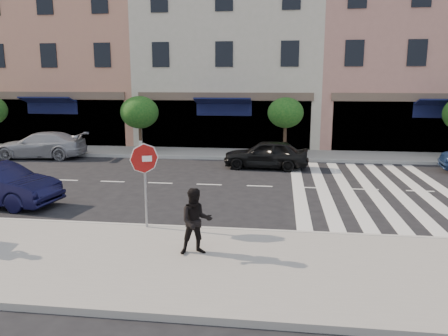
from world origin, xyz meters
TOP-DOWN VIEW (x-y plane):
  - ground at (0.00, 0.00)m, footprint 120.00×120.00m
  - sidewalk_near at (0.00, -3.75)m, footprint 60.00×4.50m
  - sidewalk_far at (0.00, 11.00)m, footprint 60.00×3.00m
  - building_west_mid at (-11.00, 17.00)m, footprint 10.00×9.00m
  - building_centre at (-0.50, 17.00)m, footprint 11.00×9.00m
  - building_east_mid at (11.50, 17.00)m, footprint 13.00×9.00m
  - street_tree_wb at (-5.00, 10.80)m, footprint 2.10×2.10m
  - street_tree_c at (3.00, 10.80)m, footprint 1.90×1.90m
  - stop_sign at (-0.79, -1.67)m, footprint 0.77×0.30m
  - walker at (0.90, -3.31)m, footprint 0.90×0.79m
  - car_far_left at (-9.85, 8.83)m, footprint 4.87×2.32m
  - car_far_mid at (2.11, 7.60)m, footprint 4.02×1.82m

SIDE VIEW (x-z plane):
  - ground at x=0.00m, z-range 0.00..0.00m
  - sidewalk_near at x=0.00m, z-range 0.00..0.15m
  - sidewalk_far at x=0.00m, z-range 0.00..0.15m
  - car_far_mid at x=2.11m, z-range 0.00..1.34m
  - car_far_left at x=-9.85m, z-range 0.00..1.37m
  - walker at x=0.90m, z-range 0.15..1.69m
  - stop_sign at x=-0.79m, z-range 0.69..2.99m
  - street_tree_wb at x=-5.00m, z-range 0.78..3.84m
  - street_tree_c at x=3.00m, z-range 0.84..3.87m
  - building_centre at x=-0.50m, z-range 0.00..11.00m
  - building_east_mid at x=11.50m, z-range 0.00..13.00m
  - building_west_mid at x=-11.00m, z-range 0.00..14.00m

